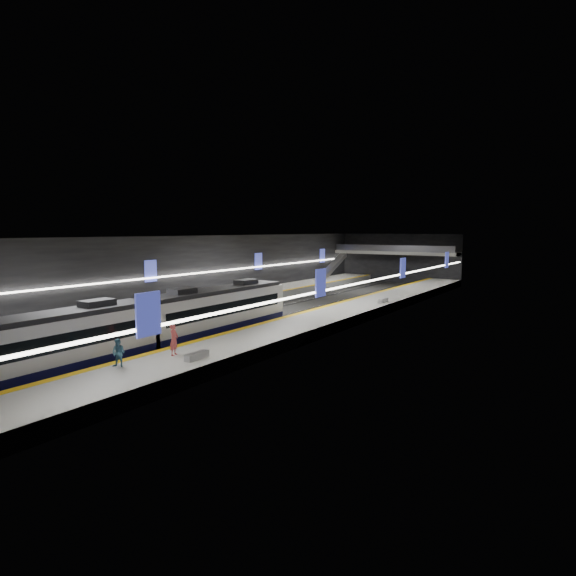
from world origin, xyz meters
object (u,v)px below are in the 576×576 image
Objects in this scene: bench_left_near at (190,298)px; train at (144,325)px; passenger_right_a at (174,340)px; passenger_left_b at (103,308)px; bench_right_near at (197,356)px; bench_left_far at (203,296)px; escalator at (332,267)px; passenger_right_b at (119,353)px; bench_right_far at (383,300)px; passenger_left_a at (196,296)px.

train is at bearing -62.54° from bench_left_near.
passenger_right_a is 15.31m from passenger_left_b.
bench_right_near is (17.94, -17.15, -0.00)m from bench_left_near.
train is 21.85m from bench_left_far.
passenger_left_b is (1.77, -12.03, 0.69)m from bench_left_near.
escalator is at bearing 106.58° from bench_right_near.
passenger_left_b is (-14.39, 5.23, -0.07)m from passenger_right_a.
passenger_right_b is (15.74, -23.15, 0.58)m from bench_left_far.
train is 46.28m from escalator.
escalator is 4.33× the size of bench_right_far.
train reaches higher than bench_right_far.
bench_left_far is 0.99× the size of passenger_left_a.
train is at bearing 165.37° from bench_right_near.
bench_left_near is at bearing 126.57° from train.
bench_right_far is 0.95× the size of passenger_right_a.
bench_left_far is at bearing 123.35° from train.
bench_left_near is at bearing 23.31° from passenger_right_a.
train is 18.67× the size of passenger_right_b.
bench_left_near is at bearing 103.65° from passenger_right_b.
bench_right_near is at bearing -70.80° from escalator.
bench_left_near is 20.94m from bench_right_far.
bench_right_near is at bearing -35.47° from bench_left_far.
passenger_right_a is at bearing -17.92° from train.
passenger_right_a reaches higher than passenger_left_a.
passenger_right_b is 0.88× the size of passenger_left_b.
bench_left_far is at bearing 86.89° from bench_left_near.
passenger_left_a is at bearing 100.59° from passenger_right_b.
passenger_left_a is 10.07m from passenger_left_b.
passenger_right_a is (16.15, -17.26, 0.76)m from bench_left_near.
bench_right_far is at bearing 61.80° from passenger_right_b.
passenger_left_a is at bearing -87.68° from escalator.
bench_right_near is at bearing -106.34° from passenger_right_a.
passenger_right_a is at bearing -98.08° from bench_right_far.
passenger_right_a is 1.10× the size of passenger_left_a.
train is 26.90m from bench_right_far.
bench_left_near is 23.65m from passenger_right_a.
passenger_left_b is (-1.25, -9.99, 0.02)m from passenger_left_a.
bench_left_far is at bearing 101.13° from passenger_right_b.
train is 16.40× the size of passenger_left_b.
bench_right_far is (18.52, 7.85, 0.01)m from bench_left_far.
train is at bearing -107.71° from bench_right_far.
escalator is at bearing 77.48° from bench_left_near.
bench_left_far is (-2.00, -26.95, -1.69)m from escalator.
escalator is 29.45m from bench_left_near.
bench_left_far is 0.95× the size of bench_right_far.
train is 16.07× the size of bench_right_far.
bench_right_near is 4.39m from passenger_right_b.
passenger_right_b reaches higher than bench_left_far.
passenger_right_a reaches higher than bench_left_near.
train is 4.63m from passenger_right_a.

